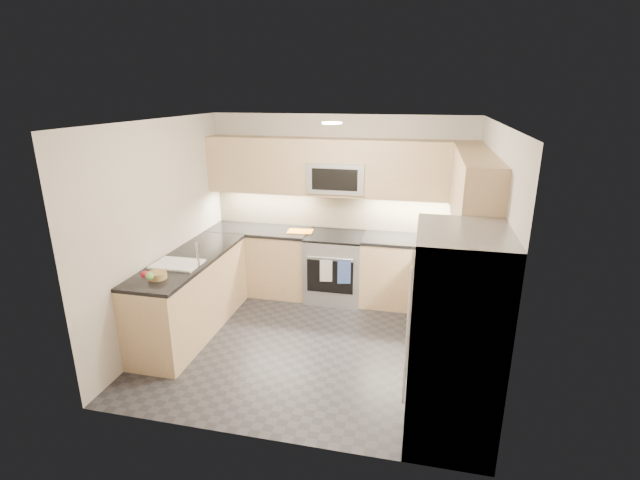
{
  "coord_description": "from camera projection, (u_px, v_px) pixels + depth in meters",
  "views": [
    {
      "loc": [
        1.12,
        -4.61,
        2.8
      ],
      "look_at": [
        0.0,
        0.35,
        1.15
      ],
      "focal_mm": 26.0,
      "sensor_mm": 36.0,
      "label": 1
    }
  ],
  "objects": [
    {
      "name": "base_cab_peninsula",
      "position": [
        192.0,
        296.0,
        5.55
      ],
      "size": [
        0.6,
        2.0,
        0.9
      ],
      "primitive_type": "cube",
      "color": "tan",
      "rests_on": "floor"
    },
    {
      "name": "fruit_pear",
      "position": [
        150.0,
        276.0,
        4.55
      ],
      "size": [
        0.08,
        0.08,
        0.08
      ],
      "primitive_type": "sphere",
      "color": "#5BB04B",
      "rests_on": "fruit_basket"
    },
    {
      "name": "refrigerator",
      "position": [
        454.0,
        338.0,
        3.72
      ],
      "size": [
        0.7,
        0.9,
        1.8
      ],
      "primitive_type": "cube",
      "color": "#9A9BA1",
      "rests_on": "floor"
    },
    {
      "name": "floor",
      "position": [
        313.0,
        343.0,
        5.37
      ],
      "size": [
        3.6,
        3.2,
        0.0
      ],
      "primitive_type": "cube",
      "color": "#25252A",
      "rests_on": "ground"
    },
    {
      "name": "fruit_basket",
      "position": [
        157.0,
        275.0,
        4.78
      ],
      "size": [
        0.22,
        0.22,
        0.07
      ],
      "primitive_type": "cylinder",
      "rotation": [
        0.0,
        0.0,
        0.14
      ],
      "color": "#A3824C",
      "rests_on": "countertop_peninsula"
    },
    {
      "name": "sink_basin",
      "position": [
        178.0,
        270.0,
        5.19
      ],
      "size": [
        0.52,
        0.38,
        0.16
      ],
      "primitive_type": "cube",
      "color": "white",
      "rests_on": "base_cab_peninsula"
    },
    {
      "name": "microwave",
      "position": [
        337.0,
        177.0,
        6.15
      ],
      "size": [
        0.76,
        0.4,
        0.4
      ],
      "primitive_type": "cube",
      "color": "#ACAEB4",
      "rests_on": "upper_cab_back"
    },
    {
      "name": "base_cab_right",
      "position": [
        450.0,
        316.0,
        5.06
      ],
      "size": [
        0.6,
        1.7,
        0.9
      ],
      "primitive_type": "cube",
      "color": "tan",
      "rests_on": "floor"
    },
    {
      "name": "cutting_board",
      "position": [
        300.0,
        231.0,
        6.37
      ],
      "size": [
        0.36,
        0.27,
        0.01
      ],
      "primitive_type": "cube",
      "rotation": [
        0.0,
        0.0,
        0.1
      ],
      "color": "orange",
      "rests_on": "countertop_back_left"
    },
    {
      "name": "wall_right",
      "position": [
        488.0,
        253.0,
        4.61
      ],
      "size": [
        0.02,
        3.2,
        2.5
      ],
      "primitive_type": "cube",
      "color": "#BDB2A5",
      "rests_on": "floor"
    },
    {
      "name": "countertop_peninsula",
      "position": [
        188.0,
        259.0,
        5.41
      ],
      "size": [
        0.63,
        2.0,
        0.04
      ],
      "primitive_type": "cube",
      "color": "black",
      "rests_on": "base_cab_peninsula"
    },
    {
      "name": "wall_back",
      "position": [
        340.0,
        206.0,
        6.47
      ],
      "size": [
        3.6,
        0.02,
        2.5
      ],
      "primitive_type": "cube",
      "color": "#BDB2A5",
      "rests_on": "floor"
    },
    {
      "name": "dish_towel_check",
      "position": [
        326.0,
        271.0,
        6.05
      ],
      "size": [
        0.16,
        0.04,
        0.3
      ],
      "primitive_type": "cube",
      "rotation": [
        0.0,
        0.0,
        0.15
      ],
      "color": "silver",
      "rests_on": "oven_handle"
    },
    {
      "name": "faucet",
      "position": [
        198.0,
        255.0,
        5.07
      ],
      "size": [
        0.03,
        0.03,
        0.28
      ],
      "primitive_type": "cylinder",
      "color": "silver",
      "rests_on": "countertop_peninsula"
    },
    {
      "name": "countertop_right",
      "position": [
        453.0,
        276.0,
        4.91
      ],
      "size": [
        0.63,
        1.7,
        0.04
      ],
      "primitive_type": "cube",
      "color": "black",
      "rests_on": "base_cab_right"
    },
    {
      "name": "range_cooktop",
      "position": [
        335.0,
        236.0,
        6.27
      ],
      "size": [
        0.76,
        0.65,
        0.03
      ],
      "primitive_type": "cube",
      "color": "black",
      "rests_on": "gas_range"
    },
    {
      "name": "countertop_back_right",
      "position": [
        417.0,
        241.0,
        6.07
      ],
      "size": [
        1.42,
        0.63,
        0.04
      ],
      "primitive_type": "cube",
      "color": "black",
      "rests_on": "base_cab_back_right"
    },
    {
      "name": "fruit_apple",
      "position": [
        145.0,
        274.0,
        4.59
      ],
      "size": [
        0.08,
        0.08,
        0.08
      ],
      "primitive_type": "sphere",
      "color": "#A41224",
      "rests_on": "fruit_basket"
    },
    {
      "name": "upper_cab_back",
      "position": [
        338.0,
        167.0,
        6.13
      ],
      "size": [
        3.6,
        0.35,
        0.75
      ],
      "primitive_type": "cube",
      "color": "tan",
      "rests_on": "wall_back"
    },
    {
      "name": "wall_front",
      "position": [
        263.0,
        305.0,
        3.5
      ],
      "size": [
        3.6,
        0.02,
        2.5
      ],
      "primitive_type": "cube",
      "color": "#BDB2A5",
      "rests_on": "floor"
    },
    {
      "name": "base_cab_back_left",
      "position": [
        261.0,
        261.0,
        6.67
      ],
      "size": [
        1.42,
        0.6,
        0.9
      ],
      "primitive_type": "cube",
      "color": "tan",
      "rests_on": "floor"
    },
    {
      "name": "utensil_bowl",
      "position": [
        434.0,
        236.0,
        5.92
      ],
      "size": [
        0.4,
        0.4,
        0.17
      ],
      "primitive_type": "cylinder",
      "rotation": [
        0.0,
        0.0,
        -0.41
      ],
      "color": "#55B34C",
      "rests_on": "countertop_back_right"
    },
    {
      "name": "backsplash_back",
      "position": [
        340.0,
        210.0,
        6.49
      ],
      "size": [
        3.6,
        0.01,
        0.51
      ],
      "primitive_type": "cube",
      "color": "#C0B08B",
      "rests_on": "wall_back"
    },
    {
      "name": "backsplash_right",
      "position": [
        482.0,
        245.0,
        5.05
      ],
      "size": [
        0.01,
        2.3,
        0.51
      ],
      "primitive_type": "cube",
      "color": "#C0B08B",
      "rests_on": "wall_right"
    },
    {
      "name": "gas_range",
      "position": [
        335.0,
        268.0,
        6.42
      ],
      "size": [
        0.76,
        0.65,
        0.91
      ],
      "primitive_type": "cube",
      "color": "#989CA0",
      "rests_on": "floor"
    },
    {
      "name": "fridge_handle_right",
      "position": [
        409.0,
        317.0,
        3.95
      ],
      "size": [
        0.02,
        0.02,
        1.2
      ],
      "primitive_type": "cylinder",
      "color": "#B2B5BA",
      "rests_on": "refrigerator"
    },
    {
      "name": "upper_cab_right",
      "position": [
        473.0,
        190.0,
        4.72
      ],
      "size": [
        0.35,
        1.95,
        0.75
      ],
      "primitive_type": "cube",
      "color": "tan",
      "rests_on": "wall_right"
    },
    {
      "name": "oven_door_glass",
      "position": [
        330.0,
        277.0,
        6.11
      ],
      "size": [
        0.62,
        0.02,
        0.45
      ],
      "primitive_type": "cube",
      "color": "black",
      "rests_on": "gas_range"
    },
    {
      "name": "fridge_handle_left",
      "position": [
        407.0,
        338.0,
        3.62
      ],
      "size": [
        0.02,
        0.02,
        1.2
      ],
      "primitive_type": "cylinder",
      "color": "#B2B5BA",
      "rests_on": "refrigerator"
    },
    {
      "name": "ceiling",
      "position": [
        312.0,
        122.0,
        4.6
      ],
      "size": [
        3.6,
        3.2,
        0.02
      ],
      "primitive_type": "cube",
      "color": "beige",
      "rests_on": "wall_back"
    },
    {
      "name": "wall_left",
      "position": [
        162.0,
        230.0,
        5.37
      ],
      "size": [
        0.02,
        3.2,
        2.5
      ],
      "primitive_type": "cube",
      "color": "#BDB2A5",
      "rests_on": "floor"
    },
    {
      "name": "base_cab_back_right",
      "position": [
        415.0,
        274.0,
        6.21
      ],
      "size": [
        1.42,
        0.6,
        0.9
      ],
      "primitive_type": "cube",
      "color": "tan",
      "rests_on": "floor"
    },
    {
      "name": "countertop_back_left",
      "position": [
        260.0,
        230.0,
        6.53
      ],
      "size": [
        1.42,
        0.63,
        0.04
      ],
      "primitive_type": "cube",
      "color": "black",
      "rests_on": "base_cab_back_left"
    },
    {
      "name": "oven_handle",
      "position": [
        330.0,
        258.0,
        6.01
      ],
      "size": [
        0.6,
        0.02,
        0.02
      ],
      "primitive_type": "cylinder",
      "rotation": [
        0.0,
        1.57,
        0.0
      ],
      "color": "#B2B5BA",
      "rests_on": "gas_range"
    },
    {
      "name": "microwave_door",
      "position": [
        334.0,
        180.0,
        5.96
      ],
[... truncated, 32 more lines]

